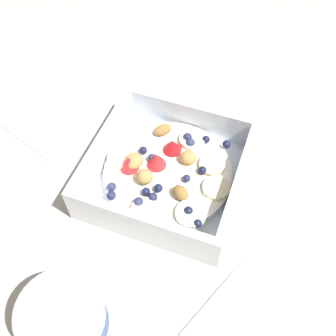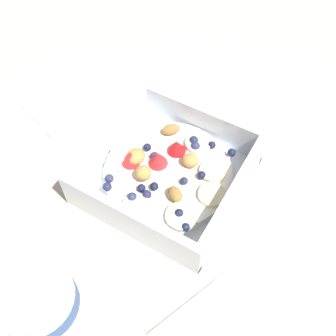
# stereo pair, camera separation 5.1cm
# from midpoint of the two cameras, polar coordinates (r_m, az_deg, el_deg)

# --- Properties ---
(ground_plane) EXTENTS (2.40, 2.40, 0.00)m
(ground_plane) POSITION_cam_midpoint_polar(r_m,az_deg,el_deg) (0.53, 3.73, -3.24)
(ground_plane) COLOR beige
(fruit_bowl) EXTENTS (0.19, 0.19, 0.06)m
(fruit_bowl) POSITION_cam_midpoint_polar(r_m,az_deg,el_deg) (0.52, 2.76, -0.88)
(fruit_bowl) COLOR white
(fruit_bowl) RESTS_ON ground
(spoon) EXTENTS (0.08, 0.17, 0.01)m
(spoon) POSITION_cam_midpoint_polar(r_m,az_deg,el_deg) (0.49, 12.45, -14.14)
(spoon) COLOR silver
(spoon) RESTS_ON ground
(yogurt_cup) EXTENTS (0.08, 0.08, 0.08)m
(yogurt_cup) POSITION_cam_midpoint_polar(r_m,az_deg,el_deg) (0.44, -14.77, -18.42)
(yogurt_cup) COLOR white
(yogurt_cup) RESTS_ON ground
(folded_napkin) EXTENTS (0.15, 0.15, 0.01)m
(folded_napkin) POSITION_cam_midpoint_polar(r_m,az_deg,el_deg) (0.64, -11.86, 9.17)
(folded_napkin) COLOR silver
(folded_napkin) RESTS_ON ground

